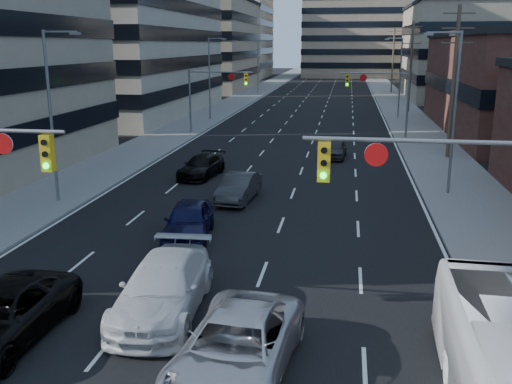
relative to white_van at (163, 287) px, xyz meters
name	(u,v)px	position (x,y,z in m)	size (l,w,h in m)	color
road_surface	(328,80)	(0.83, 121.57, -0.85)	(18.00, 300.00, 0.02)	black
sidewalk_left	(280,80)	(-10.67, 121.57, -0.79)	(5.00, 300.00, 0.15)	slate
sidewalk_right	(378,81)	(12.33, 121.57, -0.79)	(5.00, 300.00, 0.15)	slate
office_left_far	(195,46)	(-23.17, 91.57, 7.14)	(20.00, 30.00, 16.00)	gray
office_right_far	(481,53)	(25.83, 79.57, 6.14)	(22.00, 28.00, 14.00)	gray
bg_block_left	(220,37)	(-27.17, 131.57, 9.14)	(24.00, 24.00, 20.00)	#ADA089
bg_block_right	(472,55)	(32.83, 121.57, 5.14)	(22.00, 22.00, 12.00)	gray
signal_near_right	(448,196)	(8.28, -0.44, 3.46)	(6.59, 0.33, 6.00)	slate
signal_far_left	(214,88)	(-6.85, 36.56, 3.44)	(6.09, 0.33, 6.00)	slate
signal_far_right	(382,90)	(8.51, 36.56, 3.44)	(6.09, 0.33, 6.00)	slate
utility_pole_block	(454,80)	(13.03, 27.57, 4.91)	(2.20, 0.28, 11.00)	#4C3D2D
utility_pole_midblock	(411,65)	(13.03, 57.57, 4.91)	(2.20, 0.28, 11.00)	#4C3D2D
utility_pole_distant	(393,59)	(13.03, 87.57, 4.91)	(2.20, 0.28, 11.00)	#4C3D2D
streetlight_left_near	(53,109)	(-9.51, 11.57, 4.19)	(2.03, 0.22, 9.00)	slate
streetlight_left_mid	(211,74)	(-9.51, 46.57, 4.19)	(2.03, 0.22, 9.00)	slate
streetlight_left_far	(259,64)	(-9.51, 81.57, 4.19)	(2.03, 0.22, 9.00)	slate
streetlight_right_near	(452,106)	(11.17, 16.57, 4.19)	(2.03, 0.22, 9.00)	slate
streetlight_right_far	(399,74)	(11.17, 51.57, 4.19)	(2.03, 0.22, 9.00)	slate
white_van	(163,287)	(0.00, 0.00, 0.00)	(2.42, 5.95, 1.73)	silver
silver_suv	(237,347)	(2.96, -3.16, -0.05)	(2.70, 5.86, 1.63)	#B4B4B9
sedan_blue	(189,221)	(-1.17, 7.11, -0.05)	(1.91, 4.76, 1.62)	black
sedan_grey_center	(239,187)	(-0.16, 13.58, -0.12)	(1.57, 4.49, 1.48)	#2D2D2F
sedan_black_far	(202,166)	(-3.59, 18.89, -0.17)	(1.93, 4.76, 1.38)	black
sedan_grey_right	(335,149)	(4.73, 26.54, -0.18)	(1.60, 3.99, 1.36)	#2F2F31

